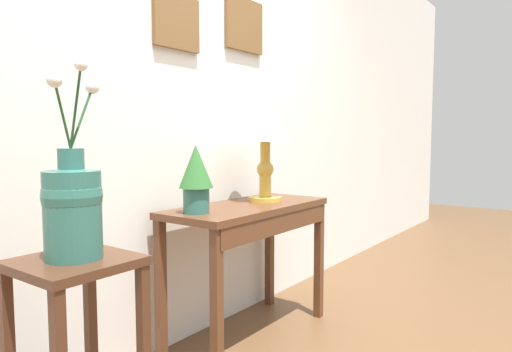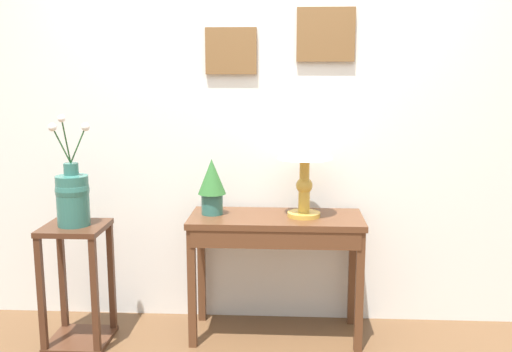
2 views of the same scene
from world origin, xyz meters
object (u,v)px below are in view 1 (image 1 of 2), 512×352
(potted_plant_on_console, at_px, (196,175))
(flower_vase_tall, at_px, (73,203))
(console_table, at_px, (252,226))
(table_lamp, at_px, (265,129))

(potted_plant_on_console, relative_size, flower_vase_tall, 0.52)
(console_table, bearing_deg, potted_plant_on_console, 172.65)
(table_lamp, xyz_separation_m, flower_vase_tall, (-1.30, -0.16, -0.26))
(table_lamp, distance_m, potted_plant_on_console, 0.58)
(potted_plant_on_console, bearing_deg, table_lamp, -2.69)
(table_lamp, xyz_separation_m, potted_plant_on_console, (-0.54, 0.03, -0.23))
(table_lamp, distance_m, flower_vase_tall, 1.33)
(console_table, distance_m, table_lamp, 0.55)
(console_table, distance_m, potted_plant_on_console, 0.48)
(table_lamp, relative_size, flower_vase_tall, 0.89)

